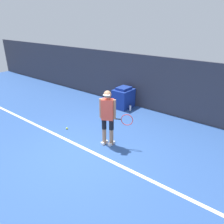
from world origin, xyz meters
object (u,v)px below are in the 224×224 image
Objects in this scene: covered_chair at (124,98)px; water_bottle at (130,108)px; tennis_player at (108,116)px; tennis_ball at (67,128)px.

covered_chair is 0.58m from water_bottle.
tennis_ball is at bearing 158.05° from tennis_player.
water_bottle is at bearing 74.49° from tennis_ball.
tennis_player is at bearing -62.38° from covered_chair.
tennis_ball is (-1.74, -0.15, -0.92)m from tennis_player.
tennis_ball is 2.86m from water_bottle.
covered_chair is at bearing 84.18° from tennis_ball.
tennis_ball is 2.95m from covered_chair.
tennis_ball is at bearing -105.51° from water_bottle.
tennis_player is at bearing -69.43° from water_bottle.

